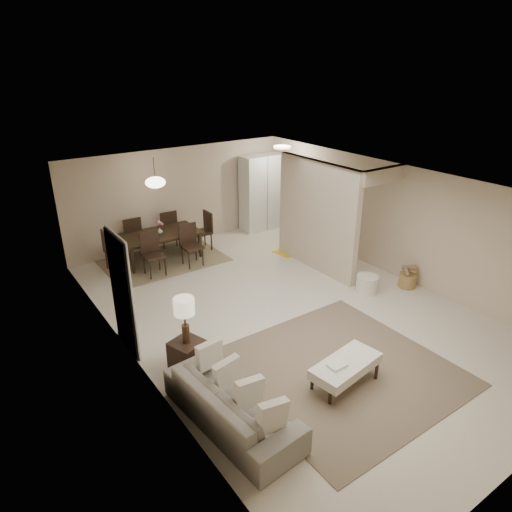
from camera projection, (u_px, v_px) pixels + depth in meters
floor at (287, 311)px, 8.88m from camera, size 9.00×9.00×0.00m
ceiling at (291, 186)px, 7.88m from camera, size 9.00×9.00×0.00m
back_wall at (180, 196)px, 11.77m from camera, size 6.00×0.00×6.00m
left_wall at (132, 297)px, 6.81m from camera, size 0.00×9.00×9.00m
right_wall at (396, 221)px, 9.95m from camera, size 0.00×9.00×9.00m
partition at (317, 216)px, 10.27m from camera, size 0.15×2.50×2.50m
doorway at (122, 294)px, 7.37m from camera, size 0.04×0.90×2.04m
pantry_cabinet at (262, 193)px, 12.82m from camera, size 1.20×0.55×2.10m
flush_light at (282, 147)px, 11.51m from camera, size 0.44×0.44×0.05m
living_rug at (340, 369)px, 7.22m from camera, size 3.20×3.20×0.01m
sofa at (232, 404)px, 6.04m from camera, size 2.21×1.02×0.63m
ottoman_bench at (346, 366)px, 6.76m from camera, size 1.22×0.69×0.41m
side_table at (187, 355)px, 7.14m from camera, size 0.58×0.58×0.50m
table_lamp at (184, 310)px, 6.81m from camera, size 0.32×0.32×0.76m
round_pouf at (367, 284)px, 9.54m from camera, size 0.46×0.46×0.36m
wicker_basket at (407, 280)px, 9.75m from camera, size 0.48×0.48×0.31m
dining_rug at (162, 259)px, 11.16m from camera, size 2.80×2.10×0.01m
dining_table at (161, 247)px, 11.03m from camera, size 1.92×1.09×0.67m
dining_chairs at (161, 240)px, 10.96m from camera, size 2.66×1.94×0.99m
vase at (160, 231)px, 10.87m from camera, size 0.15×0.15×0.15m
yellow_mat at (292, 250)px, 11.69m from camera, size 1.02×0.72×0.01m
pendant_light at (155, 182)px, 10.39m from camera, size 0.46×0.46×0.71m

